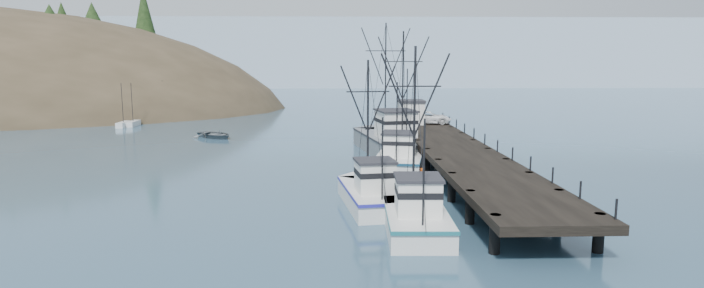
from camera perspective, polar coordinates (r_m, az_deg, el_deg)
name	(u,v)px	position (r m, az deg, el deg)	size (l,w,h in m)	color
ground	(272,231)	(31.45, -8.28, -8.92)	(400.00, 400.00, 0.00)	#2B485F
pier	(457,152)	(47.60, 10.90, -0.82)	(6.00, 44.00, 2.00)	black
distant_ridge	(352,86)	(200.10, 0.01, 6.09)	(360.00, 40.00, 26.00)	#9EB2C6
distant_ridge_far	(222,84)	(219.34, -13.37, 6.09)	(180.00, 25.00, 18.00)	silver
moored_sailboats	(111,119)	(93.33, -23.80, 2.42)	(20.67, 17.46, 6.35)	silver
trawler_near	(415,213)	(31.71, 6.52, -7.19)	(3.68, 10.32, 10.61)	silver
trawler_mid	(370,193)	(36.18, 1.91, -5.12)	(4.38, 9.76, 9.83)	silver
trawler_far	(401,157)	(49.59, 5.08, -1.33)	(5.98, 12.27, 12.35)	silver
work_vessel	(389,140)	(56.65, 3.88, 0.37)	(7.27, 16.42, 13.56)	slate
pier_shed	(411,112)	(64.68, 6.15, 3.35)	(3.00, 3.20, 2.80)	silver
pickup_truck	(429,118)	(65.08, 8.01, 2.73)	(2.41, 5.22, 1.45)	white
motorboat	(215,138)	(69.11, -14.04, 0.63)	(3.89, 5.45, 1.13)	slate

